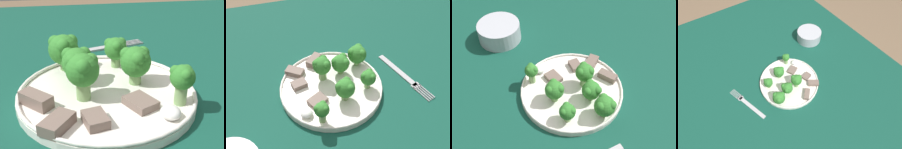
% 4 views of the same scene
% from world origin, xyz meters
% --- Properties ---
extents(table, '(1.13, 1.20, 0.73)m').
position_xyz_m(table, '(0.00, 0.00, 0.64)').
color(table, '#114738').
rests_on(table, ground_plane).
extents(dinner_plate, '(0.27, 0.27, 0.02)m').
position_xyz_m(dinner_plate, '(0.05, -0.10, 0.74)').
color(dinner_plate, white).
rests_on(dinner_plate, table).
extents(fork, '(0.08, 0.20, 0.00)m').
position_xyz_m(fork, '(-0.16, -0.09, 0.73)').
color(fork, '#B2B2B7').
rests_on(fork, table).
extents(broccoli_floret_near_rim_left, '(0.05, 0.05, 0.06)m').
position_xyz_m(broccoli_floret_near_rim_left, '(-0.04, -0.16, 0.78)').
color(broccoli_floret_near_rim_left, '#7FA866').
rests_on(broccoli_floret_near_rim_left, dinner_plate).
extents(broccoli_floret_center_left, '(0.05, 0.05, 0.06)m').
position_xyz_m(broccoli_floret_center_left, '(0.01, -0.15, 0.78)').
color(broccoli_floret_center_left, '#7FA866').
rests_on(broccoli_floret_center_left, dinner_plate).
extents(broccoli_floret_back_left, '(0.05, 0.05, 0.06)m').
position_xyz_m(broccoli_floret_back_left, '(0.03, -0.06, 0.78)').
color(broccoli_floret_back_left, '#7FA866').
rests_on(broccoli_floret_back_left, dinner_plate).
extents(broccoli_floret_front_left, '(0.04, 0.03, 0.06)m').
position_xyz_m(broccoli_floret_front_left, '(0.10, -0.01, 0.78)').
color(broccoli_floret_front_left, '#7FA866').
rests_on(broccoli_floret_front_left, dinner_plate).
extents(broccoli_floret_center_back, '(0.04, 0.04, 0.05)m').
position_xyz_m(broccoli_floret_center_back, '(-0.04, -0.08, 0.78)').
color(broccoli_floret_center_back, '#7FA866').
rests_on(broccoli_floret_center_back, dinner_plate).
extents(broccoli_floret_mid_cluster, '(0.05, 0.05, 0.07)m').
position_xyz_m(broccoli_floret_mid_cluster, '(0.06, -0.14, 0.79)').
color(broccoli_floret_mid_cluster, '#7FA866').
rests_on(broccoli_floret_mid_cluster, dinner_plate).
extents(meat_slice_front_slice, '(0.04, 0.04, 0.01)m').
position_xyz_m(meat_slice_front_slice, '(0.13, -0.13, 0.75)').
color(meat_slice_front_slice, '#756056').
rests_on(meat_slice_front_slice, dinner_plate).
extents(meat_slice_middle_slice, '(0.05, 0.05, 0.02)m').
position_xyz_m(meat_slice_middle_slice, '(0.07, -0.21, 0.75)').
color(meat_slice_middle_slice, '#756056').
rests_on(meat_slice_middle_slice, dinner_plate).
extents(meat_slice_rear_slice, '(0.05, 0.05, 0.01)m').
position_xyz_m(meat_slice_rear_slice, '(0.09, -0.06, 0.75)').
color(meat_slice_rear_slice, '#756056').
rests_on(meat_slice_rear_slice, dinner_plate).
extents(meat_slice_edge_slice, '(0.05, 0.05, 0.02)m').
position_xyz_m(meat_slice_edge_slice, '(0.13, -0.18, 0.75)').
color(meat_slice_edge_slice, '#756056').
rests_on(meat_slice_edge_slice, dinner_plate).
extents(sauce_dollop, '(0.03, 0.03, 0.02)m').
position_xyz_m(sauce_dollop, '(0.13, -0.03, 0.75)').
color(sauce_dollop, white).
rests_on(sauce_dollop, dinner_plate).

